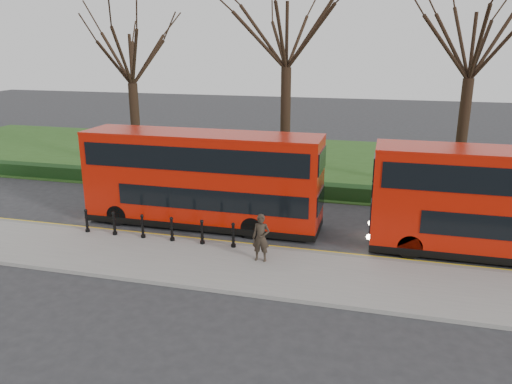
# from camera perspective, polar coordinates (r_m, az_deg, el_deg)

# --- Properties ---
(ground) EXTENTS (120.00, 120.00, 0.00)m
(ground) POSITION_cam_1_polar(r_m,az_deg,el_deg) (22.49, -6.97, -4.74)
(ground) COLOR #28282B
(ground) RESTS_ON ground
(pavement) EXTENTS (60.00, 4.00, 0.15)m
(pavement) POSITION_cam_1_polar(r_m,az_deg,el_deg) (19.93, -10.17, -7.54)
(pavement) COLOR gray
(pavement) RESTS_ON ground
(kerb) EXTENTS (60.00, 0.25, 0.16)m
(kerb) POSITION_cam_1_polar(r_m,az_deg,el_deg) (21.60, -7.95, -5.48)
(kerb) COLOR slate
(kerb) RESTS_ON ground
(grass_verge) EXTENTS (60.00, 18.00, 0.06)m
(grass_verge) POSITION_cam_1_polar(r_m,az_deg,el_deg) (36.23, 1.77, 3.65)
(grass_verge) COLOR #2A4C19
(grass_verge) RESTS_ON ground
(hedge) EXTENTS (60.00, 0.90, 0.80)m
(hedge) POSITION_cam_1_polar(r_m,az_deg,el_deg) (28.45, -1.98, 0.80)
(hedge) COLOR black
(hedge) RESTS_ON ground
(yellow_line_outer) EXTENTS (60.00, 0.10, 0.01)m
(yellow_line_outer) POSITION_cam_1_polar(r_m,az_deg,el_deg) (21.89, -7.65, -5.37)
(yellow_line_outer) COLOR yellow
(yellow_line_outer) RESTS_ON ground
(yellow_line_inner) EXTENTS (60.00, 0.10, 0.01)m
(yellow_line_inner) POSITION_cam_1_polar(r_m,az_deg,el_deg) (22.06, -7.45, -5.18)
(yellow_line_inner) COLOR yellow
(yellow_line_inner) RESTS_ON ground
(tree_left) EXTENTS (6.65, 6.65, 10.38)m
(tree_left) POSITION_cam_1_polar(r_m,az_deg,el_deg) (33.46, -14.15, 15.09)
(tree_left) COLOR black
(tree_left) RESTS_ON ground
(tree_mid) EXTENTS (7.94, 7.94, 12.41)m
(tree_mid) POSITION_cam_1_polar(r_m,az_deg,el_deg) (30.01, 3.56, 18.26)
(tree_mid) COLOR black
(tree_mid) RESTS_ON ground
(tree_right) EXTENTS (7.40, 7.40, 11.56)m
(tree_right) POSITION_cam_1_polar(r_m,az_deg,el_deg) (29.69, 23.60, 15.79)
(tree_right) COLOR black
(tree_right) RESTS_ON ground
(bollard_row) EXTENTS (6.91, 0.15, 1.00)m
(bollard_row) POSITION_cam_1_polar(r_m,az_deg,el_deg) (21.56, -11.24, -4.05)
(bollard_row) COLOR black
(bollard_row) RESTS_ON pavement
(bus_lead) EXTENTS (10.88, 2.50, 4.33)m
(bus_lead) POSITION_cam_1_polar(r_m,az_deg,el_deg) (22.88, -6.18, 1.40)
(bus_lead) COLOR #AC1305
(bus_lead) RESTS_ON ground
(pedestrian) EXTENTS (0.68, 0.45, 1.85)m
(pedestrian) POSITION_cam_1_polar(r_m,az_deg,el_deg) (18.96, 0.58, -5.26)
(pedestrian) COLOR #2C241C
(pedestrian) RESTS_ON pavement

